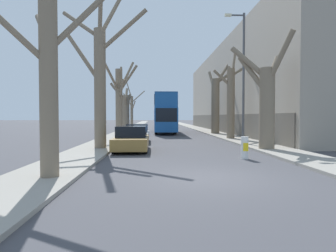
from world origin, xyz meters
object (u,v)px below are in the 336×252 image
(street_tree_left_2, at_px, (120,98))
(street_tree_left_4, at_px, (132,109))
(street_tree_left_3, at_px, (126,111))
(lamp_post, at_px, (242,73))
(double_decker_bus, at_px, (164,112))
(parked_car_1, at_px, (137,134))
(traffic_bollard, at_px, (245,148))
(street_tree_left_0, at_px, (49,64))
(street_tree_left_1, at_px, (100,76))
(parked_car_0, at_px, (132,139))
(street_tree_right_1, at_px, (231,99))
(street_tree_right_0, at_px, (266,100))
(street_tree_right_2, at_px, (216,101))

(street_tree_left_2, xyz_separation_m, street_tree_left_4, (-0.18, 17.28, -0.64))
(street_tree_left_3, distance_m, street_tree_left_4, 8.91)
(street_tree_left_2, height_order, lamp_post, lamp_post)
(double_decker_bus, bearing_deg, parked_car_1, -100.82)
(lamp_post, distance_m, traffic_bollard, 8.18)
(street_tree_left_0, relative_size, street_tree_left_1, 0.74)
(parked_car_1, bearing_deg, street_tree_left_3, 99.18)
(double_decker_bus, xyz_separation_m, parked_car_0, (-2.53, -18.94, -1.88))
(street_tree_right_1, bearing_deg, street_tree_right_0, -90.91)
(street_tree_left_2, distance_m, double_decker_bus, 9.61)
(parked_car_1, relative_size, lamp_post, 0.47)
(street_tree_left_0, relative_size, parked_car_1, 1.70)
(parked_car_1, bearing_deg, lamp_post, -19.77)
(street_tree_right_1, distance_m, parked_car_0, 11.66)
(lamp_post, bearing_deg, street_tree_right_1, 83.82)
(double_decker_bus, relative_size, lamp_post, 1.31)
(street_tree_left_2, bearing_deg, street_tree_left_0, -90.13)
(street_tree_left_4, relative_size, street_tree_right_1, 1.04)
(street_tree_right_1, bearing_deg, street_tree_left_0, -121.53)
(street_tree_right_1, bearing_deg, street_tree_left_1, -142.87)
(street_tree_right_2, relative_size, parked_car_1, 2.02)
(street_tree_left_3, bearing_deg, parked_car_0, -83.58)
(street_tree_left_3, height_order, street_tree_left_4, street_tree_left_4)
(street_tree_left_3, bearing_deg, street_tree_left_0, -89.56)
(street_tree_right_0, distance_m, traffic_bollard, 4.63)
(parked_car_1, bearing_deg, street_tree_left_1, -110.83)
(street_tree_left_2, relative_size, street_tree_right_2, 0.86)
(street_tree_left_2, bearing_deg, street_tree_left_3, 91.69)
(street_tree_left_3, relative_size, traffic_bollard, 5.77)
(street_tree_left_4, distance_m, double_decker_bus, 9.95)
(street_tree_left_4, bearing_deg, street_tree_right_2, -49.95)
(street_tree_right_0, height_order, street_tree_right_1, street_tree_right_1)
(street_tree_right_0, xyz_separation_m, traffic_bollard, (-2.24, -3.27, -2.40))
(street_tree_left_1, bearing_deg, parked_car_0, -21.13)
(street_tree_left_0, height_order, lamp_post, lamp_post)
(street_tree_left_3, relative_size, double_decker_bus, 0.51)
(street_tree_left_4, xyz_separation_m, parked_car_0, (2.06, -27.76, -2.36))
(double_decker_bus, bearing_deg, lamp_post, -73.18)
(street_tree_left_1, height_order, street_tree_right_2, street_tree_left_1)
(street_tree_right_1, relative_size, parked_car_0, 1.83)
(street_tree_right_1, distance_m, lamp_post, 5.28)
(street_tree_right_0, xyz_separation_m, parked_car_0, (-7.73, 0.25, -2.25))
(street_tree_right_0, bearing_deg, parked_car_1, 142.33)
(street_tree_left_4, bearing_deg, double_decker_bus, -62.49)
(street_tree_left_2, xyz_separation_m, street_tree_right_2, (10.01, 5.15, 0.00))
(street_tree_left_0, relative_size, street_tree_left_3, 1.20)
(street_tree_left_2, distance_m, street_tree_left_3, 8.44)
(street_tree_left_1, xyz_separation_m, parked_car_1, (1.90, 4.98, -3.70))
(traffic_bollard, bearing_deg, lamp_post, 74.58)
(street_tree_left_0, relative_size, parked_car_0, 1.73)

